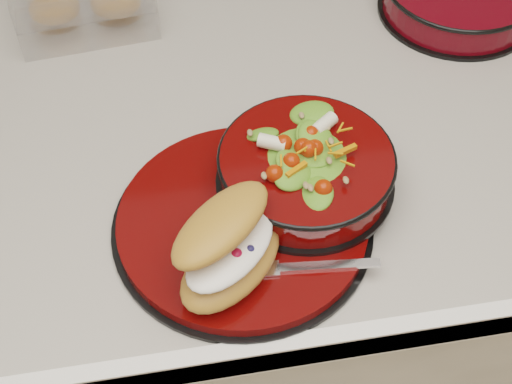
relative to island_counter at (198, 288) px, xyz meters
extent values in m
cube|color=white|center=(0.00, 0.00, -0.02)|extent=(1.16, 0.66, 0.86)
cube|color=#A19C94|center=(0.00, 0.00, 0.43)|extent=(1.24, 0.74, 0.04)
cube|color=white|center=(0.00, -0.36, 0.43)|extent=(1.24, 0.02, 0.05)
cylinder|color=black|center=(0.06, -0.20, 0.45)|extent=(0.32, 0.32, 0.01)
cylinder|color=#560402|center=(0.06, -0.20, 0.46)|extent=(0.30, 0.30, 0.01)
torus|color=black|center=(0.07, -0.21, 0.46)|extent=(0.17, 0.17, 0.01)
cylinder|color=black|center=(0.14, -0.16, 0.47)|extent=(0.22, 0.22, 0.01)
cylinder|color=#560402|center=(0.14, -0.16, 0.49)|extent=(0.21, 0.21, 0.04)
torus|color=black|center=(0.14, -0.16, 0.51)|extent=(0.22, 0.22, 0.01)
ellipsoid|color=#447621|center=(0.14, -0.16, 0.51)|extent=(0.18, 0.18, 0.07)
sphere|color=red|center=(0.19, -0.16, 0.55)|extent=(0.02, 0.02, 0.02)
sphere|color=red|center=(0.18, -0.13, 0.55)|extent=(0.02, 0.02, 0.02)
sphere|color=red|center=(0.14, -0.11, 0.55)|extent=(0.02, 0.02, 0.02)
sphere|color=red|center=(0.11, -0.13, 0.55)|extent=(0.02, 0.02, 0.02)
sphere|color=red|center=(0.10, -0.16, 0.55)|extent=(0.02, 0.02, 0.02)
sphere|color=red|center=(0.11, -0.19, 0.55)|extent=(0.02, 0.02, 0.02)
sphere|color=red|center=(0.14, -0.20, 0.55)|extent=(0.02, 0.02, 0.02)
sphere|color=red|center=(0.18, -0.19, 0.55)|extent=(0.02, 0.02, 0.02)
cylinder|color=silver|center=(0.17, -0.12, 0.55)|extent=(0.03, 0.04, 0.02)
cylinder|color=silver|center=(0.11, -0.14, 0.55)|extent=(0.04, 0.03, 0.02)
cube|color=orange|center=(0.13, -0.19, 0.55)|extent=(0.03, 0.03, 0.01)
cube|color=orange|center=(0.19, -0.17, 0.55)|extent=(0.03, 0.02, 0.01)
ellipsoid|color=#C97B3D|center=(0.04, -0.27, 0.49)|extent=(0.16, 0.16, 0.04)
ellipsoid|color=white|center=(0.04, -0.27, 0.51)|extent=(0.14, 0.14, 0.02)
ellipsoid|color=#C97B3D|center=(0.04, -0.26, 0.54)|extent=(0.15, 0.15, 0.04)
sphere|color=#AF0C25|center=(0.01, -0.27, 0.52)|extent=(0.02, 0.02, 0.02)
sphere|color=#AF0C25|center=(0.04, -0.28, 0.52)|extent=(0.02, 0.02, 0.02)
sphere|color=#191947|center=(0.03, -0.27, 0.52)|extent=(0.01, 0.01, 0.01)
sphere|color=#191947|center=(0.05, -0.27, 0.52)|extent=(0.01, 0.01, 0.01)
sphere|color=#191947|center=(0.04, -0.28, 0.52)|extent=(0.01, 0.01, 0.01)
sphere|color=#191947|center=(0.06, -0.28, 0.52)|extent=(0.01, 0.01, 0.01)
sphere|color=#191947|center=(0.02, -0.28, 0.52)|extent=(0.01, 0.01, 0.01)
cube|color=silver|center=(0.14, -0.28, 0.47)|extent=(0.12, 0.02, 0.00)
cube|color=silver|center=(0.07, -0.28, 0.47)|extent=(0.04, 0.02, 0.00)
cube|color=white|center=(-0.12, 0.24, 0.47)|extent=(0.22, 0.17, 0.05)
ellipsoid|color=#C97B3D|center=(-0.16, 0.24, 0.47)|extent=(0.08, 0.07, 0.04)
ellipsoid|color=#C97B3D|center=(-0.07, 0.24, 0.47)|extent=(0.08, 0.07, 0.04)
cylinder|color=black|center=(0.46, 0.17, 0.45)|extent=(0.25, 0.25, 0.01)
camera|label=1|loc=(-0.01, -0.71, 1.15)|focal=50.00mm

